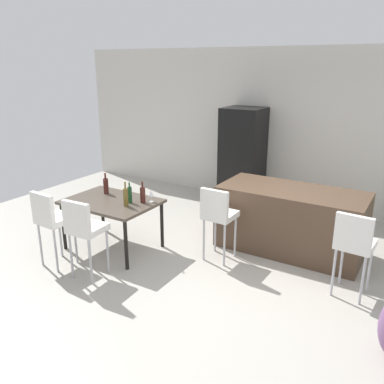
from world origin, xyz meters
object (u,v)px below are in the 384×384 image
(dining_table, at_px, (112,205))
(bar_chair_left, at_px, (218,213))
(wine_bottle_inner, at_px, (126,197))
(refrigerator, at_px, (242,157))
(kitchen_island, at_px, (291,220))
(dining_chair_near, at_px, (51,217))
(wine_glass_left, at_px, (151,193))
(wine_bottle_near, at_px, (130,195))
(wine_bottle_end, at_px, (143,195))
(dining_chair_far, at_px, (84,227))
(wine_bottle_corner, at_px, (106,186))
(bar_chair_middle, at_px, (354,242))

(dining_table, bearing_deg, bar_chair_left, 17.00)
(dining_table, height_order, wine_bottle_inner, wine_bottle_inner)
(wine_bottle_inner, xyz_separation_m, refrigerator, (0.43, 2.85, 0.05))
(kitchen_island, distance_m, dining_chair_near, 3.30)
(wine_glass_left, xyz_separation_m, refrigerator, (0.24, 2.53, 0.06))
(dining_chair_near, height_order, wine_bottle_inner, wine_bottle_inner)
(wine_bottle_near, bearing_deg, wine_glass_left, 38.91)
(wine_bottle_inner, xyz_separation_m, wine_bottle_near, (-0.04, 0.14, -0.01))
(wine_bottle_end, bearing_deg, wine_glass_left, 47.70)
(dining_table, relative_size, dining_chair_near, 1.24)
(dining_chair_near, bearing_deg, bar_chair_left, 35.64)
(wine_bottle_inner, relative_size, wine_bottle_near, 1.16)
(wine_glass_left, bearing_deg, refrigerator, 84.54)
(dining_chair_far, bearing_deg, refrigerator, 82.60)
(wine_bottle_corner, bearing_deg, wine_bottle_near, -13.21)
(dining_table, bearing_deg, wine_bottle_corner, 144.32)
(wine_bottle_near, bearing_deg, kitchen_island, 32.39)
(dining_chair_far, bearing_deg, wine_bottle_corner, 119.47)
(dining_table, relative_size, dining_chair_far, 1.24)
(wine_bottle_near, bearing_deg, refrigerator, 80.09)
(bar_chair_middle, distance_m, dining_chair_near, 3.74)
(dining_chair_near, distance_m, wine_glass_left, 1.37)
(dining_chair_far, relative_size, wine_bottle_corner, 3.31)
(bar_chair_left, bearing_deg, wine_bottle_corner, -171.97)
(wine_bottle_near, height_order, refrigerator, refrigerator)
(dining_chair_near, bearing_deg, wine_bottle_end, 53.34)
(kitchen_island, bearing_deg, refrigerator, 134.38)
(kitchen_island, distance_m, wine_bottle_corner, 2.77)
(wine_bottle_corner, distance_m, wine_glass_left, 0.81)
(bar_chair_middle, distance_m, dining_chair_far, 3.19)
(wine_bottle_inner, height_order, wine_glass_left, wine_bottle_inner)
(dining_chair_near, bearing_deg, wine_bottle_inner, 50.29)
(dining_chair_far, height_order, wine_bottle_near, dining_chair_far)
(wine_bottle_end, bearing_deg, dining_chair_far, -98.36)
(wine_bottle_inner, bearing_deg, wine_bottle_end, 65.08)
(bar_chair_middle, distance_m, wine_bottle_end, 2.80)
(dining_table, xyz_separation_m, wine_bottle_corner, (-0.28, 0.20, 0.19))
(bar_chair_left, distance_m, wine_bottle_corner, 1.80)
(kitchen_island, relative_size, wine_bottle_inner, 5.88)
(dining_chair_far, bearing_deg, wine_bottle_inner, 87.19)
(dining_chair_near, distance_m, wine_bottle_corner, 1.04)
(wine_bottle_end, relative_size, wine_bottle_near, 1.04)
(refrigerator, bearing_deg, wine_bottle_corner, -112.12)
(kitchen_island, distance_m, wine_bottle_near, 2.33)
(kitchen_island, height_order, bar_chair_middle, bar_chair_middle)
(bar_chair_left, xyz_separation_m, wine_bottle_inner, (-1.15, -0.52, 0.17))
(wine_bottle_end, height_order, wine_glass_left, wine_bottle_end)
(dining_table, relative_size, refrigerator, 0.71)
(kitchen_island, bearing_deg, wine_glass_left, -148.58)
(wine_bottle_corner, relative_size, refrigerator, 0.17)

